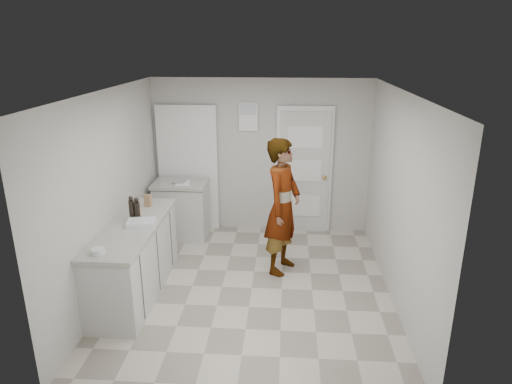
# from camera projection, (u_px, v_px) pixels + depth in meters

# --- Properties ---
(ground) EXTENTS (4.00, 4.00, 0.00)m
(ground) POSITION_uv_depth(u_px,v_px,m) (252.00, 288.00, 5.90)
(ground) COLOR gray
(ground) RESTS_ON ground
(room_shell) EXTENTS (4.00, 4.00, 4.00)m
(room_shell) POSITION_uv_depth(u_px,v_px,m) (250.00, 171.00, 7.43)
(room_shell) COLOR #A7A69E
(room_shell) RESTS_ON ground
(main_counter) EXTENTS (0.64, 1.96, 0.93)m
(main_counter) POSITION_uv_depth(u_px,v_px,m) (134.00, 262.00, 5.67)
(main_counter) COLOR silver
(main_counter) RESTS_ON ground
(side_counter) EXTENTS (0.84, 0.61, 0.93)m
(side_counter) POSITION_uv_depth(u_px,v_px,m) (182.00, 212.00, 7.31)
(side_counter) COLOR silver
(side_counter) RESTS_ON ground
(person) EXTENTS (0.67, 0.80, 1.86)m
(person) POSITION_uv_depth(u_px,v_px,m) (283.00, 207.00, 6.10)
(person) COLOR silver
(person) RESTS_ON ground
(cake_mix_box) EXTENTS (0.11, 0.07, 0.16)m
(cake_mix_box) POSITION_uv_depth(u_px,v_px,m) (148.00, 201.00, 6.10)
(cake_mix_box) COLOR #99724C
(cake_mix_box) RESTS_ON main_counter
(spice_jar) EXTENTS (0.06, 0.06, 0.09)m
(spice_jar) POSITION_uv_depth(u_px,v_px,m) (139.00, 213.00, 5.78)
(spice_jar) COLOR tan
(spice_jar) RESTS_ON main_counter
(oil_cruet_a) EXTENTS (0.07, 0.07, 0.28)m
(oil_cruet_a) POSITION_uv_depth(u_px,v_px,m) (137.00, 209.00, 5.65)
(oil_cruet_a) COLOR black
(oil_cruet_a) RESTS_ON main_counter
(oil_cruet_b) EXTENTS (0.07, 0.07, 0.30)m
(oil_cruet_b) POSITION_uv_depth(u_px,v_px,m) (132.00, 208.00, 5.65)
(oil_cruet_b) COLOR black
(oil_cruet_b) RESTS_ON main_counter
(baking_dish) EXTENTS (0.36, 0.28, 0.06)m
(baking_dish) POSITION_uv_depth(u_px,v_px,m) (141.00, 223.00, 5.51)
(baking_dish) COLOR silver
(baking_dish) RESTS_ON main_counter
(egg_bowl) EXTENTS (0.14, 0.14, 0.05)m
(egg_bowl) POSITION_uv_depth(u_px,v_px,m) (98.00, 251.00, 4.77)
(egg_bowl) COLOR silver
(egg_bowl) RESTS_ON main_counter
(papers) EXTENTS (0.28, 0.33, 0.01)m
(papers) POSITION_uv_depth(u_px,v_px,m) (183.00, 183.00, 7.12)
(papers) COLOR white
(papers) RESTS_ON side_counter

